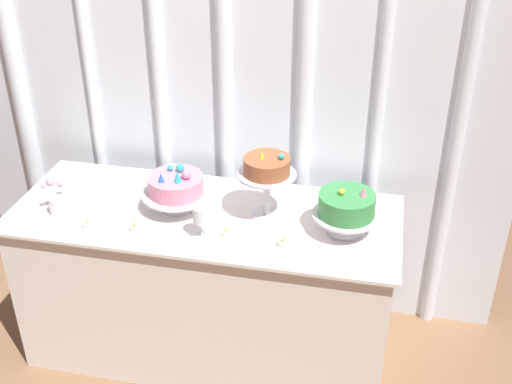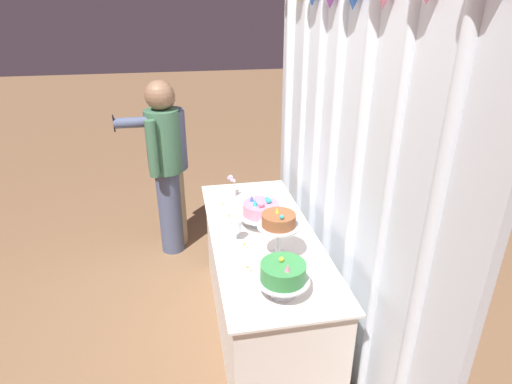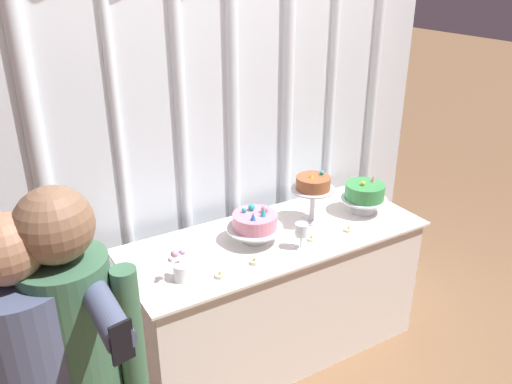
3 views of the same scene
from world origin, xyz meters
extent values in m
plane|color=#846042|center=(0.00, 0.00, 0.00)|extent=(24.00, 24.00, 0.00)
cube|color=silver|center=(0.00, 0.57, 1.30)|extent=(2.68, 0.04, 2.60)
cylinder|color=silver|center=(-1.06, 0.54, 1.30)|extent=(0.09, 0.09, 2.60)
cylinder|color=silver|center=(-0.67, 0.54, 1.30)|extent=(0.05, 0.05, 2.60)
cylinder|color=silver|center=(-0.33, 0.54, 1.30)|extent=(0.07, 0.07, 2.60)
cylinder|color=silver|center=(-0.01, 0.54, 1.30)|extent=(0.07, 0.07, 2.60)
cylinder|color=silver|center=(0.35, 0.54, 1.30)|extent=(0.08, 0.08, 2.60)
cylinder|color=silver|center=(0.69, 0.54, 1.30)|extent=(0.05, 0.05, 2.60)
cylinder|color=silver|center=(1.03, 0.54, 1.30)|extent=(0.06, 0.06, 2.60)
cube|color=white|center=(0.00, 0.10, 0.38)|extent=(1.62, 0.61, 0.75)
cube|color=white|center=(0.00, 0.10, 0.76)|extent=(1.67, 0.66, 0.01)
cylinder|color=silver|center=(-0.13, 0.11, 0.78)|extent=(0.14, 0.14, 0.01)
cylinder|color=silver|center=(-0.13, 0.11, 0.81)|extent=(0.03, 0.03, 0.06)
cylinder|color=silver|center=(-0.13, 0.11, 0.85)|extent=(0.30, 0.30, 0.01)
cylinder|color=pink|center=(-0.13, 0.11, 0.89)|extent=(0.24, 0.24, 0.08)
sphere|color=pink|center=(-0.07, 0.10, 0.95)|extent=(0.04, 0.04, 0.04)
sphere|color=#2DB2B7|center=(-0.12, 0.16, 0.95)|extent=(0.04, 0.04, 0.04)
sphere|color=#2DB2B7|center=(-0.16, 0.16, 0.94)|extent=(0.03, 0.03, 0.03)
cone|color=blue|center=(-0.17, 0.06, 0.95)|extent=(0.03, 0.03, 0.04)
cone|color=#2DB2B7|center=(-0.10, 0.07, 0.95)|extent=(0.03, 0.03, 0.05)
cylinder|color=silver|center=(0.26, 0.14, 0.78)|extent=(0.13, 0.13, 0.01)
cylinder|color=silver|center=(0.26, 0.14, 0.87)|extent=(0.03, 0.03, 0.18)
cylinder|color=silver|center=(0.26, 0.14, 0.97)|extent=(0.24, 0.24, 0.01)
cylinder|color=#995633|center=(0.26, 0.14, 1.01)|extent=(0.19, 0.19, 0.07)
sphere|color=#2DB2B7|center=(0.32, 0.14, 1.06)|extent=(0.02, 0.02, 0.02)
cone|color=yellow|center=(0.24, 0.13, 1.06)|extent=(0.02, 0.02, 0.03)
cylinder|color=silver|center=(0.60, 0.08, 0.78)|extent=(0.14, 0.14, 0.01)
cylinder|color=silver|center=(0.60, 0.08, 0.81)|extent=(0.02, 0.02, 0.07)
cylinder|color=silver|center=(0.60, 0.08, 0.85)|extent=(0.27, 0.27, 0.01)
cylinder|color=#388E47|center=(0.60, 0.08, 0.90)|extent=(0.23, 0.23, 0.09)
cone|color=pink|center=(0.66, 0.08, 0.97)|extent=(0.03, 0.03, 0.04)
sphere|color=yellow|center=(0.58, 0.07, 0.96)|extent=(0.03, 0.03, 0.03)
cylinder|color=silver|center=(0.04, -0.08, 0.77)|extent=(0.06, 0.06, 0.00)
cylinder|color=silver|center=(0.04, -0.08, 0.81)|extent=(0.01, 0.01, 0.07)
cylinder|color=silver|center=(0.04, -0.08, 0.88)|extent=(0.07, 0.07, 0.07)
cylinder|color=silver|center=(-0.61, -0.03, 0.81)|extent=(0.08, 0.08, 0.08)
sphere|color=white|center=(-0.59, 0.00, 0.90)|extent=(0.03, 0.03, 0.03)
sphere|color=#CC9EC6|center=(-0.63, -0.02, 0.91)|extent=(0.04, 0.04, 0.04)
sphere|color=#CC9EC6|center=(-0.59, -0.01, 0.91)|extent=(0.03, 0.03, 0.03)
sphere|color=#CC9EC6|center=(-0.66, -0.03, 0.90)|extent=(0.02, 0.02, 0.02)
cylinder|color=beige|center=(-0.44, -0.10, 0.78)|extent=(0.05, 0.05, 0.02)
sphere|color=#F9CC4C|center=(-0.44, -0.10, 0.80)|extent=(0.01, 0.01, 0.01)
cylinder|color=beige|center=(-0.25, -0.08, 0.78)|extent=(0.04, 0.04, 0.02)
sphere|color=#F9CC4C|center=(-0.25, -0.08, 0.80)|extent=(0.01, 0.01, 0.01)
cylinder|color=beige|center=(0.13, -0.04, 0.78)|extent=(0.04, 0.04, 0.01)
sphere|color=#F9CC4C|center=(0.13, -0.04, 0.79)|extent=(0.01, 0.01, 0.01)
cylinder|color=beige|center=(0.37, -0.06, 0.78)|extent=(0.05, 0.05, 0.02)
sphere|color=#F9CC4C|center=(0.37, -0.06, 0.80)|extent=(0.01, 0.01, 0.01)
cylinder|color=#3D6B4C|center=(-1.19, -0.51, 1.05)|extent=(0.39, 0.39, 0.53)
sphere|color=#846047|center=(-1.19, -0.51, 1.44)|extent=(0.24, 0.24, 0.24)
cube|color=#232328|center=(-1.19, -0.63, 1.08)|extent=(0.04, 0.02, 0.34)
cylinder|color=#3D6B4C|center=(-1.35, -0.42, 1.04)|extent=(0.08, 0.08, 0.47)
cylinder|color=#3D6B4C|center=(-1.02, -0.59, 1.04)|extent=(0.08, 0.08, 0.47)
cylinder|color=#4C5675|center=(-1.32, -0.49, 1.02)|extent=(0.44, 0.44, 0.52)
sphere|color=#A37556|center=(-1.32, -0.49, 1.39)|extent=(0.22, 0.22, 0.22)
cylinder|color=#4C5675|center=(-1.12, -0.65, 1.24)|extent=(0.08, 0.46, 0.08)
cube|color=black|center=(-1.12, -0.87, 1.24)|extent=(0.06, 0.02, 0.12)
camera|label=1|loc=(0.70, -2.14, 2.22)|focal=44.91mm
camera|label=2|loc=(2.29, -0.38, 2.13)|focal=29.69mm
camera|label=3|loc=(-1.38, -1.98, 2.17)|focal=36.88mm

